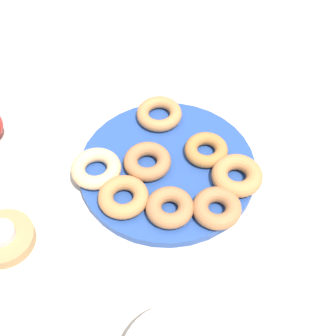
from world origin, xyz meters
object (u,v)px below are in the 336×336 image
(donut_0, at_px, (147,164))
(donut_4, at_px, (167,207))
(donut_1, at_px, (237,175))
(donut_6, at_px, (159,114))
(donut_plate, at_px, (167,168))
(donut_5, at_px, (206,150))
(donut_2, at_px, (96,168))
(donut_3, at_px, (217,208))
(candle_holder, at_px, (4,238))
(donut_7, at_px, (123,197))
(tealight, at_px, (1,233))

(donut_0, height_order, donut_4, donut_4)
(donut_1, height_order, donut_6, donut_1)
(donut_plate, relative_size, donut_5, 4.03)
(donut_1, xyz_separation_m, donut_2, (0.25, -0.03, -0.00))
(donut_plate, relative_size, donut_4, 3.97)
(donut_3, distance_m, donut_4, 0.08)
(donut_4, xyz_separation_m, donut_5, (-0.08, -0.12, -0.00))
(donut_0, height_order, candle_holder, donut_0)
(donut_0, xyz_separation_m, donut_6, (-0.03, -0.12, -0.00))
(donut_3, xyz_separation_m, donut_6, (0.09, -0.22, -0.00))
(donut_3, relative_size, donut_7, 0.95)
(donut_plate, bearing_deg, donut_5, -162.03)
(donut_6, bearing_deg, donut_7, 71.01)
(donut_1, distance_m, candle_holder, 0.41)
(donut_plate, bearing_deg, donut_4, 87.22)
(donut_6, xyz_separation_m, donut_7, (0.07, 0.19, 0.00))
(donut_0, distance_m, donut_7, 0.08)
(donut_plate, relative_size, tealight, 6.99)
(donut_7, relative_size, tealight, 1.88)
(donut_0, distance_m, donut_3, 0.15)
(donut_5, bearing_deg, donut_1, 127.34)
(donut_0, height_order, donut_3, donut_3)
(donut_0, xyz_separation_m, donut_1, (-0.16, 0.03, 0.00))
(donut_plate, relative_size, donut_1, 3.58)
(candle_holder, relative_size, tealight, 2.22)
(donut_1, height_order, donut_7, donut_1)
(donut_plate, distance_m, candle_holder, 0.31)
(donut_7, bearing_deg, tealight, 17.25)
(candle_holder, distance_m, tealight, 0.02)
(donut_plate, distance_m, donut_0, 0.04)
(candle_holder, bearing_deg, tealight, 0.00)
(donut_plate, bearing_deg, candle_holder, 26.48)
(donut_5, bearing_deg, donut_7, 33.43)
(donut_1, relative_size, donut_3, 1.09)
(donut_1, xyz_separation_m, candle_holder, (0.40, 0.10, -0.02))
(donut_1, xyz_separation_m, donut_3, (0.04, 0.07, -0.00))
(donut_4, bearing_deg, candle_holder, 7.66)
(donut_4, distance_m, candle_holder, 0.27)
(donut_plate, height_order, donut_4, donut_4)
(donut_plate, distance_m, donut_7, 0.11)
(donut_3, height_order, donut_4, same)
(donut_plate, distance_m, tealight, 0.31)
(tealight, bearing_deg, donut_7, -162.75)
(donut_1, xyz_separation_m, donut_4, (0.13, 0.06, -0.00))
(donut_plate, bearing_deg, donut_2, 5.47)
(donut_0, relative_size, donut_3, 1.04)
(donut_6, height_order, tealight, donut_6)
(candle_holder, bearing_deg, donut_1, -166.18)
(donut_2, bearing_deg, donut_3, 155.68)
(donut_2, height_order, donut_6, donut_2)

